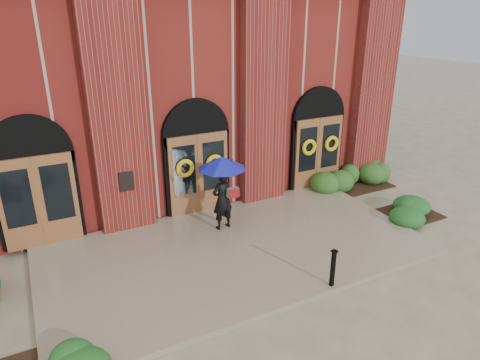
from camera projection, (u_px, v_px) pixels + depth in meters
ground at (239, 255)px, 11.38m from camera, size 90.00×90.00×0.00m
landing at (237, 250)px, 11.47m from camera, size 10.00×5.30×0.15m
church_building at (140, 78)px, 17.32m from camera, size 16.20×12.53×7.00m
man_with_umbrella at (222, 179)px, 11.93m from camera, size 1.56×1.56×2.19m
metal_post at (333, 267)px, 9.71m from camera, size 0.14×0.14×0.93m
hedge_wall_right at (352, 179)px, 15.49m from camera, size 2.86×1.14×0.73m
hedge_front_right at (411, 207)px, 13.56m from camera, size 1.48×1.27×0.52m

